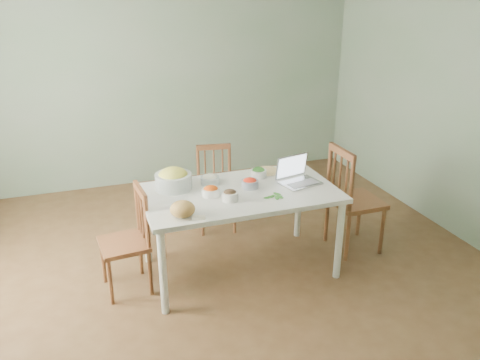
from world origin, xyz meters
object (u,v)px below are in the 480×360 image
object	(u,v)px
chair_far	(216,190)
bowl_squash	(173,179)
bread_boule	(182,209)
laptop	(301,171)
dining_table	(240,231)
chair_right	(356,199)
chair_left	(124,242)

from	to	relation	value
chair_far	bowl_squash	xyz separation A→B (m)	(-0.55, -0.60, 0.42)
bread_boule	laptop	bearing A→B (deg)	14.60
dining_table	chair_right	bearing A→B (deg)	0.64
chair_left	dining_table	bearing A→B (deg)	82.99
bread_boule	laptop	world-z (taller)	laptop
chair_right	bread_boule	size ratio (longest dim) A/B	5.45
chair_left	bread_boule	bearing A→B (deg)	45.82
chair_far	bowl_squash	size ratio (longest dim) A/B	2.78
chair_left	bowl_squash	distance (m)	0.66
chair_far	bread_boule	size ratio (longest dim) A/B	4.58
chair_far	bread_boule	world-z (taller)	bread_boule
chair_far	chair_right	size ratio (longest dim) A/B	0.84
chair_left	bowl_squash	bearing A→B (deg)	108.00
chair_right	bowl_squash	xyz separation A→B (m)	(-1.68, 0.22, 0.34)
chair_left	laptop	xyz separation A→B (m)	(1.54, -0.06, 0.44)
chair_far	chair_left	bearing A→B (deg)	-132.56
dining_table	bowl_squash	xyz separation A→B (m)	(-0.52, 0.24, 0.47)
bowl_squash	laptop	xyz separation A→B (m)	(1.07, -0.26, 0.03)
bread_boule	laptop	size ratio (longest dim) A/B	0.57
chair_left	laptop	world-z (taller)	laptop
dining_table	chair_right	xyz separation A→B (m)	(1.16, 0.01, 0.13)
dining_table	chair_far	bearing A→B (deg)	87.62
bowl_squash	bread_boule	bearing A→B (deg)	-95.02
dining_table	chair_right	distance (m)	1.17
dining_table	bowl_squash	size ratio (longest dim) A/B	5.23
dining_table	chair_right	size ratio (longest dim) A/B	1.58
chair_right	dining_table	bearing A→B (deg)	90.51
dining_table	chair_far	xyz separation A→B (m)	(0.03, 0.84, 0.05)
bowl_squash	laptop	distance (m)	1.10
dining_table	bowl_squash	distance (m)	0.74
chair_left	laptop	bearing A→B (deg)	82.81
laptop	chair_right	bearing A→B (deg)	-9.38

